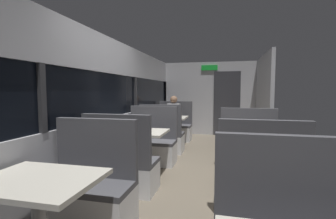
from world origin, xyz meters
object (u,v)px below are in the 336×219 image
(bench_mid_window_facing_entry, at_px, (151,146))
(seated_passenger, at_px, (174,122))
(bench_rear_aisle_facing_end, at_px, (260,185))
(bench_rear_aisle_facing_entry, at_px, (249,154))
(bench_near_window_facing_entry, at_px, (89,193))
(dining_table_rear_aisle, at_px, (254,145))
(dining_table_mid_window, at_px, (139,137))
(bench_far_window_facing_entry, at_px, (174,129))
(dining_table_far_window, at_px, (169,121))
(bench_mid_window_facing_end, at_px, (122,168))
(dining_table_near_window, at_px, (39,191))
(bench_far_window_facing_end, at_px, (162,138))

(bench_mid_window_facing_entry, relative_size, seated_passenger, 0.87)
(bench_rear_aisle_facing_end, height_order, seated_passenger, seated_passenger)
(bench_mid_window_facing_entry, distance_m, bench_rear_aisle_facing_entry, 1.80)
(bench_near_window_facing_entry, relative_size, dining_table_rear_aisle, 1.22)
(dining_table_rear_aisle, bearing_deg, bench_mid_window_facing_entry, 153.32)
(dining_table_mid_window, bearing_deg, bench_rear_aisle_facing_entry, 15.59)
(bench_far_window_facing_entry, relative_size, bench_rear_aisle_facing_end, 1.00)
(bench_near_window_facing_entry, height_order, dining_table_far_window, bench_near_window_facing_entry)
(bench_far_window_facing_entry, bearing_deg, bench_mid_window_facing_end, -90.00)
(bench_mid_window_facing_end, relative_size, dining_table_far_window, 1.22)
(dining_table_near_window, bearing_deg, bench_mid_window_facing_end, 90.00)
(dining_table_near_window, xyz_separation_m, bench_near_window_facing_entry, (0.00, 0.70, -0.31))
(dining_table_rear_aisle, xyz_separation_m, bench_rear_aisle_facing_end, (0.00, -0.70, -0.31))
(dining_table_near_window, xyz_separation_m, bench_far_window_facing_end, (0.00, 3.77, -0.31))
(bench_far_window_facing_end, bearing_deg, bench_rear_aisle_facing_entry, -30.07)
(seated_passenger, bearing_deg, bench_far_window_facing_entry, 90.00)
(bench_mid_window_facing_end, xyz_separation_m, bench_far_window_facing_entry, (0.00, 3.63, 0.00))
(bench_rear_aisle_facing_entry, bearing_deg, dining_table_mid_window, -164.41)
(dining_table_rear_aisle, bearing_deg, dining_table_far_window, 126.32)
(dining_table_mid_window, bearing_deg, dining_table_near_window, -90.00)
(dining_table_near_window, relative_size, bench_near_window_facing_entry, 0.82)
(dining_table_mid_window, bearing_deg, dining_table_rear_aisle, -6.38)
(bench_near_window_facing_entry, height_order, bench_far_window_facing_entry, same)
(bench_mid_window_facing_entry, bearing_deg, dining_table_near_window, -90.00)
(bench_far_window_facing_entry, xyz_separation_m, dining_table_rear_aisle, (1.79, -3.13, 0.31))
(bench_near_window_facing_entry, xyz_separation_m, bench_rear_aisle_facing_end, (1.79, 0.64, 0.00))
(dining_table_mid_window, height_order, bench_far_window_facing_end, bench_far_window_facing_end)
(bench_rear_aisle_facing_end, bearing_deg, bench_rear_aisle_facing_entry, 90.00)
(bench_rear_aisle_facing_end, bearing_deg, dining_table_far_window, 119.73)
(bench_near_window_facing_entry, bearing_deg, bench_rear_aisle_facing_end, 19.57)
(bench_near_window_facing_entry, bearing_deg, bench_rear_aisle_facing_entry, 48.67)
(bench_mid_window_facing_end, relative_size, bench_rear_aisle_facing_entry, 1.00)
(dining_table_far_window, xyz_separation_m, bench_rear_aisle_facing_end, (1.79, -3.13, -0.31))
(dining_table_far_window, bearing_deg, bench_rear_aisle_facing_end, -60.27)
(dining_table_near_window, xyz_separation_m, bench_far_window_facing_entry, (0.00, 5.17, -0.31))
(dining_table_mid_window, relative_size, dining_table_rear_aisle, 1.00)
(bench_near_window_facing_entry, xyz_separation_m, bench_mid_window_facing_entry, (0.00, 2.24, 0.00))
(dining_table_far_window, distance_m, bench_rear_aisle_facing_entry, 2.51)
(dining_table_far_window, distance_m, dining_table_rear_aisle, 3.02)
(dining_table_rear_aisle, bearing_deg, dining_table_near_window, -131.33)
(bench_mid_window_facing_end, xyz_separation_m, bench_rear_aisle_facing_entry, (1.79, 1.20, 0.00))
(dining_table_far_window, bearing_deg, bench_far_window_facing_entry, 90.00)
(bench_near_window_facing_entry, xyz_separation_m, bench_rear_aisle_facing_entry, (1.79, 2.04, 0.00))
(bench_near_window_facing_entry, relative_size, seated_passenger, 0.87)
(bench_far_window_facing_entry, height_order, dining_table_rear_aisle, bench_far_window_facing_entry)
(dining_table_mid_window, bearing_deg, bench_mid_window_facing_end, -90.00)
(bench_mid_window_facing_end, bearing_deg, dining_table_rear_aisle, 15.59)
(bench_near_window_facing_entry, bearing_deg, bench_far_window_facing_end, 90.00)
(dining_table_far_window, distance_m, bench_far_window_facing_entry, 0.77)
(bench_rear_aisle_facing_entry, bearing_deg, bench_rear_aisle_facing_end, -90.00)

